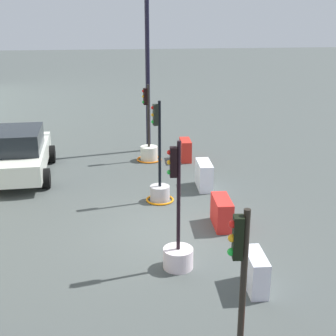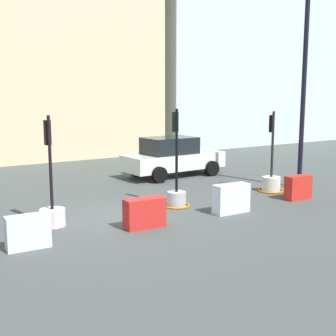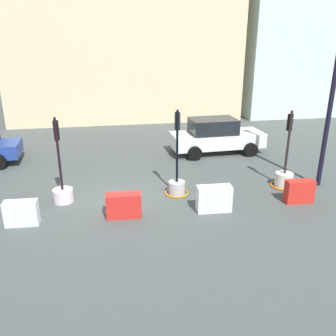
% 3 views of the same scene
% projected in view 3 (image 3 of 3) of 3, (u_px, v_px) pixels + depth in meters
% --- Properties ---
extents(ground_plane, '(120.00, 120.00, 0.00)m').
position_uv_depth(ground_plane, '(120.00, 199.00, 12.52)').
color(ground_plane, '#454B49').
extents(traffic_light_1, '(0.68, 0.68, 2.98)m').
position_uv_depth(traffic_light_1, '(62.00, 188.00, 12.15)').
color(traffic_light_1, silver).
rests_on(traffic_light_1, ground_plane).
extents(traffic_light_2, '(0.86, 0.86, 3.09)m').
position_uv_depth(traffic_light_2, '(177.00, 181.00, 12.79)').
color(traffic_light_2, '#B1ACAF').
rests_on(traffic_light_2, ground_plane).
extents(traffic_light_3, '(0.97, 0.97, 2.93)m').
position_uv_depth(traffic_light_3, '(284.00, 176.00, 13.46)').
color(traffic_light_3, silver).
rests_on(traffic_light_3, ground_plane).
extents(construction_barrier_1, '(1.00, 0.41, 0.79)m').
position_uv_depth(construction_barrier_1, '(21.00, 213.00, 10.65)').
color(construction_barrier_1, silver).
rests_on(construction_barrier_1, ground_plane).
extents(construction_barrier_2, '(1.12, 0.48, 0.80)m').
position_uv_depth(construction_barrier_2, '(124.00, 205.00, 11.14)').
color(construction_barrier_2, red).
rests_on(construction_barrier_2, ground_plane).
extents(construction_barrier_3, '(1.15, 0.48, 0.88)m').
position_uv_depth(construction_barrier_3, '(214.00, 199.00, 11.51)').
color(construction_barrier_3, silver).
rests_on(construction_barrier_3, ground_plane).
extents(construction_barrier_4, '(0.98, 0.42, 0.81)m').
position_uv_depth(construction_barrier_4, '(299.00, 191.00, 12.14)').
color(construction_barrier_4, red).
rests_on(construction_barrier_4, ground_plane).
extents(car_white_van, '(4.57, 2.21, 1.72)m').
position_uv_depth(car_white_van, '(216.00, 136.00, 17.32)').
color(car_white_van, silver).
rests_on(car_white_van, ground_plane).
extents(building_main_facade, '(15.99, 9.16, 11.93)m').
position_uv_depth(building_main_facade, '(122.00, 29.00, 25.23)').
color(building_main_facade, beige).
rests_on(building_main_facade, ground_plane).
extents(street_lamp_post, '(0.36, 0.36, 7.33)m').
position_uv_depth(street_lamp_post, '(335.00, 75.00, 12.30)').
color(street_lamp_post, black).
rests_on(street_lamp_post, ground_plane).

